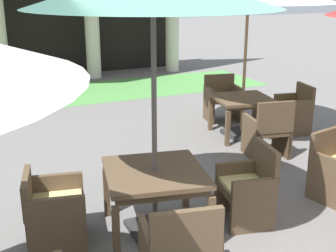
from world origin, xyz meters
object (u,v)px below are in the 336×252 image
patio_chair_near_foreground_east (248,188)px  patio_chair_mid_right_south (268,131)px  patio_chair_mid_right_north (222,99)px  patio_chair_near_foreground_south (180,252)px  patio_table_near_foreground (155,178)px  patio_chair_near_foreground_west (53,210)px  patio_chair_mid_right_east (295,109)px  patio_table_mid_right (243,102)px

patio_chair_near_foreground_east → patio_chair_mid_right_south: patio_chair_mid_right_south is taller
patio_chair_near_foreground_east → patio_chair_mid_right_north: bearing=-15.4°
patio_chair_near_foreground_south → patio_chair_near_foreground_east: bearing=45.0°
patio_table_near_foreground → patio_chair_near_foreground_west: (-1.04, 0.21, -0.24)m
patio_table_near_foreground → patio_chair_near_foreground_west: bearing=168.6°
patio_chair_near_foreground_west → patio_chair_mid_right_south: (3.50, 1.12, 0.03)m
patio_chair_near_foreground_south → patio_chair_mid_right_east: patio_chair_near_foreground_south is taller
patio_chair_near_foreground_east → patio_chair_near_foreground_west: patio_chair_near_foreground_east is taller
patio_table_near_foreground → patio_chair_near_foreground_south: 1.09m
patio_table_near_foreground → patio_chair_mid_right_east: 4.23m
patio_chair_near_foreground_south → patio_chair_mid_right_south: (2.67, 2.37, -0.00)m
patio_chair_near_foreground_east → patio_chair_mid_right_north: patio_chair_near_foreground_east is taller
patio_chair_mid_right_north → patio_chair_near_foreground_west: bearing=49.6°
patio_chair_near_foreground_west → patio_chair_mid_right_east: bearing=123.8°
patio_chair_near_foreground_south → patio_table_mid_right: bearing=61.1°
patio_chair_mid_right_east → patio_chair_mid_right_north: patio_chair_mid_right_north is taller
patio_chair_near_foreground_east → patio_table_mid_right: bearing=-20.8°
patio_table_near_foreground → patio_chair_mid_right_north: patio_chair_mid_right_north is taller
patio_chair_mid_right_east → patio_chair_mid_right_south: bearing=135.2°
patio_chair_mid_right_south → patio_chair_mid_right_north: (0.38, 2.00, 0.00)m
patio_chair_near_foreground_south → patio_chair_mid_right_north: (3.05, 4.38, 0.00)m
patio_chair_near_foreground_west → patio_table_near_foreground: bearing=90.0°
patio_chair_mid_right_south → patio_chair_near_foreground_east: bearing=-121.7°
patio_chair_near_foreground_south → patio_chair_near_foreground_west: patio_chair_near_foreground_south is taller
patio_chair_near_foreground_south → patio_chair_near_foreground_east: (1.26, 0.84, -0.02)m
patio_chair_near_foreground_south → patio_chair_mid_right_south: size_ratio=0.99×
patio_chair_near_foreground_east → patio_chair_near_foreground_west: (-2.09, 0.42, -0.01)m
patio_table_near_foreground → patio_chair_near_foreground_south: size_ratio=1.30×
patio_chair_near_foreground_west → patio_chair_mid_right_south: size_ratio=0.85×
patio_chair_near_foreground_east → patio_chair_mid_right_east: bearing=-36.5°
patio_chair_mid_right_east → patio_chair_near_foreground_west: bearing=123.2°
patio_table_mid_right → patio_chair_near_foreground_south: bearing=-130.2°
patio_chair_mid_right_east → patio_chair_near_foreground_east: bearing=143.0°
patio_table_near_foreground → patio_chair_near_foreground_east: bearing=-11.4°
patio_table_mid_right → patio_chair_mid_right_east: (1.00, -0.19, -0.19)m
patio_table_mid_right → patio_chair_mid_right_north: 1.03m
patio_table_near_foreground → patio_chair_near_foreground_east: patio_chair_near_foreground_east is taller
patio_table_near_foreground → patio_chair_mid_right_south: patio_chair_mid_right_south is taller
patio_chair_near_foreground_west → patio_table_mid_right: bearing=131.3°
patio_chair_near_foreground_east → patio_chair_mid_right_south: size_ratio=0.96×
patio_chair_near_foreground_south → patio_chair_mid_right_south: 3.57m
patio_chair_near_foreground_east → patio_table_near_foreground: bearing=90.0°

